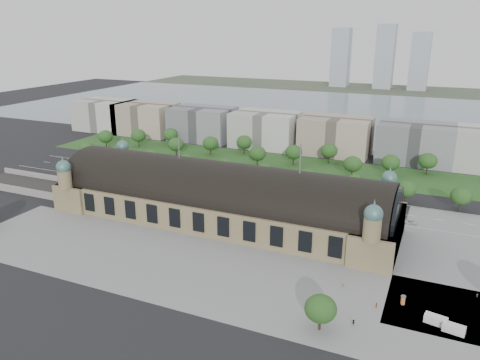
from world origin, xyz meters
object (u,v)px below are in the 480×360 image
at_px(parked_car_1, 143,185).
at_px(pedestrian_1, 376,305).
at_px(van_east, 453,329).
at_px(traffic_car_4, 273,196).
at_px(traffic_car_6, 409,222).
at_px(bus_west, 246,194).
at_px(pedestrian_4, 353,323).
at_px(advertising_column, 403,300).
at_px(parked_car_0, 144,185).
at_px(parked_car_3, 176,192).
at_px(parked_car_6, 211,194).
at_px(parked_car_5, 178,189).
at_px(parked_car_4, 172,191).
at_px(parked_car_2, 131,183).
at_px(van_south, 434,320).
at_px(petrol_station, 188,162).
at_px(bus_mid, 241,195).
at_px(pedestrian_0, 343,287).
at_px(traffic_car_1, 131,171).
at_px(traffic_car_2, 148,178).
at_px(traffic_car_0, 72,169).
at_px(bus_east, 287,201).
at_px(pedestrian_2, 477,295).

bearing_deg(parked_car_1, pedestrian_1, 33.99).
bearing_deg(van_east, traffic_car_4, 145.15).
distance_m(traffic_car_6, pedestrian_1, 71.37).
xyz_separation_m(traffic_car_4, bus_west, (-12.19, -5.17, 0.92)).
bearing_deg(pedestrian_4, advertising_column, -171.88).
relative_size(parked_car_0, advertising_column, 1.43).
relative_size(parked_car_0, parked_car_1, 0.77).
bearing_deg(parked_car_3, parked_car_6, 64.50).
height_order(parked_car_3, parked_car_5, parked_car_5).
height_order(parked_car_4, parked_car_5, parked_car_4).
xyz_separation_m(parked_car_2, van_south, (154.45, -67.09, 0.47)).
distance_m(petrol_station, bus_mid, 64.21).
bearing_deg(pedestrian_0, parked_car_6, 127.65).
relative_size(parked_car_1, pedestrian_4, 3.17).
relative_size(parked_car_3, bus_west, 0.33).
bearing_deg(traffic_car_6, van_south, 11.32).
bearing_deg(traffic_car_1, bus_mid, -104.11).
bearing_deg(parked_car_2, parked_car_1, 64.09).
bearing_deg(van_east, traffic_car_2, 162.50).
bearing_deg(traffic_car_0, petrol_station, 123.26).
bearing_deg(bus_east, pedestrian_0, -147.74).
height_order(parked_car_1, parked_car_3, parked_car_1).
distance_m(traffic_car_1, van_east, 194.86).
bearing_deg(traffic_car_1, traffic_car_4, -96.87).
height_order(parked_car_4, bus_west, bus_west).
bearing_deg(traffic_car_0, bus_west, 92.78).
height_order(parked_car_4, pedestrian_4, pedestrian_4).
xyz_separation_m(traffic_car_6, parked_car_3, (-112.31, -7.60, -0.14)).
relative_size(parked_car_6, pedestrian_0, 3.03).
bearing_deg(van_east, traffic_car_1, 162.87).
bearing_deg(bus_east, pedestrian_1, -143.82).
height_order(petrol_station, parked_car_6, petrol_station).
xyz_separation_m(bus_west, pedestrian_4, (69.15, -84.86, -0.75)).
bearing_deg(pedestrian_1, traffic_car_1, 79.74).
distance_m(parked_car_6, pedestrian_4, 117.02).
distance_m(parked_car_2, bus_mid, 63.01).
bearing_deg(advertising_column, pedestrian_1, -143.24).
xyz_separation_m(traffic_car_0, bus_mid, (110.37, -3.38, 1.05)).
xyz_separation_m(parked_car_5, bus_east, (57.57, 4.53, 0.85)).
xyz_separation_m(traffic_car_4, parked_car_6, (-29.29, -10.95, 0.03)).
relative_size(traffic_car_6, pedestrian_1, 3.12).
distance_m(traffic_car_1, parked_car_5, 45.91).
bearing_deg(parked_car_1, parked_car_5, 66.48).
bearing_deg(parked_car_1, parked_car_0, 144.03).
bearing_deg(pedestrian_2, bus_mid, 26.98).
bearing_deg(van_south, traffic_car_4, 146.09).
xyz_separation_m(traffic_car_0, advertising_column, (192.73, -67.82, 0.79)).
bearing_deg(parked_car_5, parked_car_4, -47.49).
xyz_separation_m(advertising_column, pedestrian_0, (-18.49, 1.54, -0.71)).
bearing_deg(parked_car_1, parked_car_3, 55.49).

